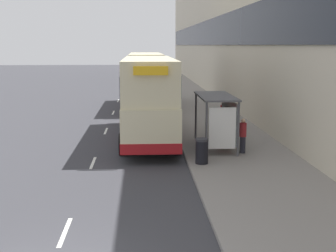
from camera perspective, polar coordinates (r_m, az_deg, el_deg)
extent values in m
cube|color=gray|center=(48.28, 1.97, 4.03)|extent=(5.00, 93.00, 0.14)
cube|color=beige|center=(48.60, 6.83, 12.08)|extent=(3.00, 93.00, 13.82)
cube|color=black|center=(48.34, 4.98, 11.31)|extent=(0.12, 89.28, 2.49)
cube|color=silver|center=(13.18, -12.45, -12.51)|extent=(0.12, 2.00, 0.01)
cube|color=silver|center=(20.25, -9.13, -4.45)|extent=(0.12, 2.00, 0.01)
cube|color=silver|center=(27.55, -7.58, -0.60)|extent=(0.12, 2.00, 0.01)
cube|color=silver|center=(34.94, -6.69, 1.63)|extent=(0.12, 2.00, 0.01)
cube|color=silver|center=(42.37, -6.10, 3.08)|extent=(0.12, 2.00, 0.01)
cube|color=silver|center=(49.81, -5.69, 4.09)|extent=(0.12, 2.00, 0.01)
cube|color=silver|center=(57.27, -5.39, 4.85)|extent=(0.12, 2.00, 0.01)
cube|color=silver|center=(64.74, -5.16, 5.42)|extent=(0.12, 2.00, 0.01)
cube|color=#4C4C51|center=(22.23, 5.83, 3.64)|extent=(1.60, 4.20, 0.08)
cylinder|color=#4C4C51|center=(20.35, 4.71, -0.45)|extent=(0.10, 0.10, 2.40)
cylinder|color=#4C4C51|center=(24.26, 3.40, 1.24)|extent=(0.10, 0.10, 2.40)
cylinder|color=#4C4C51|center=(20.59, 8.57, -0.40)|extent=(0.10, 0.10, 2.40)
cylinder|color=#4C4C51|center=(24.46, 6.66, 1.26)|extent=(0.10, 0.10, 2.40)
cube|color=#99A8B2|center=(22.49, 7.47, 0.80)|extent=(0.04, 3.68, 1.92)
cube|color=white|center=(20.50, 6.63, -0.26)|extent=(1.19, 0.10, 1.82)
cube|color=maroon|center=(22.57, 6.36, -1.39)|extent=(0.36, 2.80, 0.08)
cube|color=beige|center=(24.66, -2.36, 1.59)|extent=(2.55, 11.18, 1.85)
cube|color=beige|center=(24.46, -2.39, 6.00)|extent=(2.50, 10.84, 1.95)
cube|color=maroon|center=(24.77, -2.35, -0.01)|extent=(2.58, 11.23, 0.45)
cube|color=#2D3847|center=(24.61, -2.36, 2.44)|extent=(2.58, 10.51, 0.81)
cube|color=#2D3847|center=(24.46, -2.39, 5.77)|extent=(2.55, 10.51, 0.94)
cube|color=yellow|center=(18.86, -2.12, 6.75)|extent=(1.40, 0.08, 0.36)
cylinder|color=black|center=(28.57, -5.03, 0.82)|extent=(0.30, 1.00, 1.00)
cylinder|color=black|center=(28.60, 0.08, 0.87)|extent=(0.30, 1.00, 1.00)
cylinder|color=black|center=(21.42, -5.60, -2.23)|extent=(0.30, 1.00, 1.00)
cylinder|color=black|center=(21.47, 1.22, -2.16)|extent=(0.30, 1.00, 1.00)
cube|color=beige|center=(37.55, -2.71, 4.43)|extent=(2.55, 10.85, 1.85)
cube|color=beige|center=(37.42, -2.73, 7.33)|extent=(2.50, 10.53, 1.95)
cube|color=maroon|center=(37.63, -2.70, 3.37)|extent=(2.58, 10.91, 0.45)
cube|color=#2D3847|center=(37.52, -2.72, 5.00)|extent=(2.58, 10.20, 0.81)
cube|color=#2D3847|center=(37.43, -2.73, 7.18)|extent=(2.55, 10.20, 0.94)
cube|color=yellow|center=(32.00, -2.64, 8.02)|extent=(1.40, 0.08, 0.36)
cylinder|color=black|center=(41.33, -4.53, 3.62)|extent=(0.30, 1.00, 1.00)
cylinder|color=black|center=(41.35, -0.99, 3.65)|extent=(0.30, 1.00, 1.00)
cylinder|color=black|center=(34.32, -4.77, 2.35)|extent=(0.30, 1.00, 1.00)
cylinder|color=black|center=(34.35, -0.51, 2.39)|extent=(0.30, 1.00, 1.00)
cube|color=#B7B799|center=(60.95, -2.99, 5.82)|extent=(1.81, 4.11, 0.77)
cube|color=#2D3847|center=(60.70, -2.99, 6.47)|extent=(1.59, 1.97, 0.63)
cylinder|color=black|center=(62.25, -3.83, 5.54)|extent=(0.20, 0.60, 0.60)
cylinder|color=black|center=(62.26, -2.15, 5.55)|extent=(0.20, 0.60, 0.60)
cylinder|color=black|center=(59.71, -3.85, 5.35)|extent=(0.20, 0.60, 0.60)
cylinder|color=black|center=(59.72, -2.10, 5.37)|extent=(0.20, 0.60, 0.60)
cylinder|color=#23232D|center=(26.47, 6.73, 0.19)|extent=(0.28, 0.28, 0.82)
cylinder|color=maroon|center=(26.35, 6.76, 1.80)|extent=(0.34, 0.34, 0.69)
sphere|color=tan|center=(26.30, 6.78, 2.78)|extent=(0.22, 0.22, 0.22)
cylinder|color=#23232D|center=(21.41, 9.08, -2.27)|extent=(0.26, 0.26, 0.75)
cylinder|color=maroon|center=(21.28, 9.13, -0.45)|extent=(0.31, 0.31, 0.63)
sphere|color=tan|center=(21.21, 9.16, 0.65)|extent=(0.20, 0.20, 0.20)
cylinder|color=black|center=(19.29, 4.14, -3.21)|extent=(0.52, 0.52, 0.95)
cylinder|color=#2D2D33|center=(19.18, 4.16, -1.68)|extent=(0.55, 0.55, 0.10)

